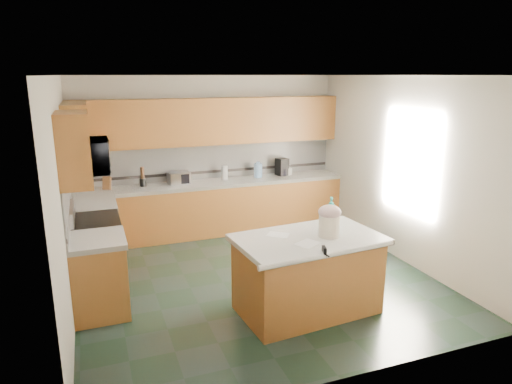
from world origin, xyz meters
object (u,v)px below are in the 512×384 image
island_top (308,239)px  knife_block (107,183)px  soap_bottle_island (331,213)px  coffee_maker (282,167)px  toaster_oven (179,178)px  treat_jar (329,226)px  island_base (307,276)px

island_top → knife_block: (-2.04, 3.09, 0.14)m
soap_bottle_island → coffee_maker: soap_bottle_island is taller
toaster_oven → treat_jar: bearing=-78.1°
treat_jar → coffee_maker: bearing=51.3°
island_top → toaster_oven: (-0.88, 3.09, 0.13)m
toaster_oven → soap_bottle_island: bearing=-74.2°
island_top → coffee_maker: bearing=67.0°
island_base → coffee_maker: (1.02, 3.12, 0.65)m
island_base → treat_jar: (0.23, -0.06, 0.61)m
island_top → coffee_maker: 3.29m
island_top → knife_block: 3.71m
island_top → soap_bottle_island: size_ratio=4.26×
island_top → coffee_maker: coffee_maker is taller
coffee_maker → soap_bottle_island: bearing=-114.6°
island_top → treat_jar: (0.23, -0.06, 0.15)m
knife_block → coffee_maker: (3.06, 0.03, 0.05)m
soap_bottle_island → toaster_oven: size_ratio=1.11×
treat_jar → toaster_oven: treat_jar is taller
island_base → island_top: bearing=0.0°
island_base → island_top: 0.46m
toaster_oven → coffee_maker: coffee_maker is taller
knife_block → coffee_maker: size_ratio=0.68×
soap_bottle_island → knife_block: (-2.41, 2.92, -0.09)m
island_top → toaster_oven: bearing=101.0°
island_base → soap_bottle_island: soap_bottle_island is taller
island_base → island_top: (0.00, 0.00, 0.46)m
island_base → treat_jar: treat_jar is taller
island_base → coffee_maker: coffee_maker is taller
treat_jar → knife_block: (-2.26, 3.15, -0.02)m
knife_block → toaster_oven: size_ratio=0.61×
island_base → coffee_maker: 3.35m
island_base → knife_block: size_ratio=7.34×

